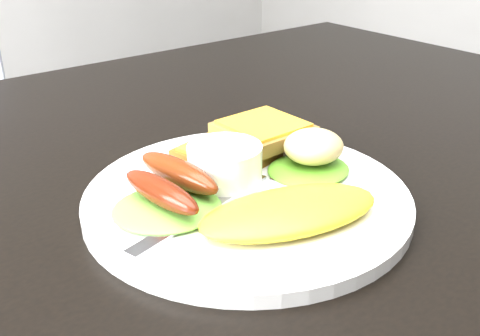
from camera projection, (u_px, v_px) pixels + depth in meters
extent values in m
cube|color=black|center=(216.00, 160.00, 0.63)|extent=(1.20, 0.80, 0.04)
imported|color=navy|center=(47.00, 60.00, 0.93)|extent=(0.57, 0.40, 1.51)
cylinder|color=white|center=(247.00, 198.00, 0.50)|extent=(0.29, 0.29, 0.01)
ellipsoid|color=#4FA338|center=(167.00, 208.00, 0.46)|extent=(0.12, 0.11, 0.01)
ellipsoid|color=#2B8D20|center=(308.00, 169.00, 0.53)|extent=(0.08, 0.07, 0.01)
ellipsoid|color=yellow|center=(290.00, 211.00, 0.45)|extent=(0.17, 0.11, 0.02)
ellipsoid|color=#5B150F|center=(161.00, 192.00, 0.46)|extent=(0.03, 0.09, 0.02)
ellipsoid|color=#6B2B0D|center=(178.00, 173.00, 0.49)|extent=(0.04, 0.10, 0.02)
cylinder|color=white|center=(225.00, 166.00, 0.51)|extent=(0.08, 0.08, 0.04)
cube|color=brown|center=(227.00, 154.00, 0.56)|extent=(0.10, 0.10, 0.01)
cube|color=olive|center=(264.00, 131.00, 0.58)|extent=(0.08, 0.08, 0.01)
ellipsoid|color=beige|center=(314.00, 146.00, 0.53)|extent=(0.06, 0.05, 0.03)
cube|color=#ADAFB7|center=(203.00, 211.00, 0.46)|extent=(0.16, 0.05, 0.00)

